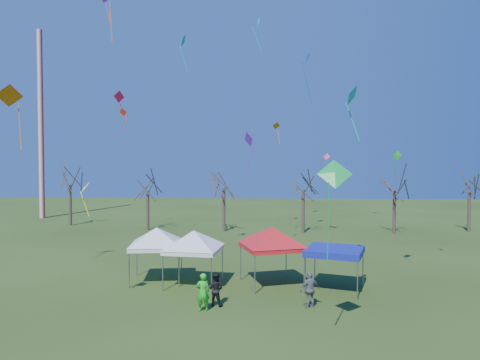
{
  "coord_description": "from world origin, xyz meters",
  "views": [
    {
      "loc": [
        2.75,
        -20.97,
        7.09
      ],
      "look_at": [
        0.96,
        3.0,
        6.25
      ],
      "focal_mm": 32.0,
      "sensor_mm": 36.0,
      "label": 1
    }
  ],
  "objects_px": {
    "tree_3": "(303,175)",
    "tree_4": "(395,175)",
    "tent_blue": "(335,251)",
    "tent_red": "(272,231)",
    "tree_0": "(70,170)",
    "radio_mast": "(41,125)",
    "person_green": "(203,292)",
    "tree_2": "(224,173)",
    "person_grey": "(310,290)",
    "person_dark": "(216,289)",
    "tent_white_west": "(157,231)",
    "tent_white_mid": "(194,234)",
    "tree_1": "(148,177)",
    "tree_5": "(470,178)"
  },
  "relations": [
    {
      "from": "tree_3",
      "to": "tree_4",
      "type": "bearing_deg",
      "value": -0.26
    },
    {
      "from": "tent_blue",
      "to": "tent_red",
      "type": "bearing_deg",
      "value": 168.23
    },
    {
      "from": "tree_0",
      "to": "tent_red",
      "type": "bearing_deg",
      "value": -44.54
    },
    {
      "from": "tent_red",
      "to": "tent_blue",
      "type": "height_order",
      "value": "tent_red"
    },
    {
      "from": "radio_mast",
      "to": "person_green",
      "type": "distance_m",
      "value": 45.64
    },
    {
      "from": "tree_2",
      "to": "person_grey",
      "type": "distance_m",
      "value": 25.71
    },
    {
      "from": "person_grey",
      "to": "person_dark",
      "type": "relative_size",
      "value": 1.08
    },
    {
      "from": "tent_white_west",
      "to": "person_green",
      "type": "relative_size",
      "value": 2.31
    },
    {
      "from": "tent_blue",
      "to": "tent_white_mid",
      "type": "bearing_deg",
      "value": 177.85
    },
    {
      "from": "tree_1",
      "to": "person_dark",
      "type": "distance_m",
      "value": 27.15
    },
    {
      "from": "tent_blue",
      "to": "person_green",
      "type": "xyz_separation_m",
      "value": [
        -6.9,
        -4.02,
        -1.28
      ]
    },
    {
      "from": "tent_red",
      "to": "person_green",
      "type": "distance_m",
      "value": 6.25
    },
    {
      "from": "tree_0",
      "to": "person_green",
      "type": "xyz_separation_m",
      "value": [
        20.26,
        -27.98,
        -5.56
      ]
    },
    {
      "from": "tree_3",
      "to": "tent_blue",
      "type": "relative_size",
      "value": 2.08
    },
    {
      "from": "tree_3",
      "to": "tree_5",
      "type": "height_order",
      "value": "tree_3"
    },
    {
      "from": "tree_5",
      "to": "tent_white_west",
      "type": "bearing_deg",
      "value": -142.37
    },
    {
      "from": "tree_4",
      "to": "person_green",
      "type": "xyz_separation_m",
      "value": [
        -15.94,
        -24.6,
        -5.14
      ]
    },
    {
      "from": "tent_white_west",
      "to": "person_grey",
      "type": "relative_size",
      "value": 2.36
    },
    {
      "from": "tree_1",
      "to": "person_grey",
      "type": "relative_size",
      "value": 4.17
    },
    {
      "from": "tree_4",
      "to": "person_dark",
      "type": "distance_m",
      "value": 28.84
    },
    {
      "from": "person_grey",
      "to": "tent_red",
      "type": "bearing_deg",
      "value": -87.25
    },
    {
      "from": "radio_mast",
      "to": "tree_3",
      "type": "bearing_deg",
      "value": -16.31
    },
    {
      "from": "tree_1",
      "to": "tent_white_mid",
      "type": "xyz_separation_m",
      "value": [
        8.94,
        -20.92,
        -2.76
      ]
    },
    {
      "from": "tree_0",
      "to": "tent_white_west",
      "type": "relative_size",
      "value": 1.98
    },
    {
      "from": "tree_2",
      "to": "tree_4",
      "type": "xyz_separation_m",
      "value": [
        17.72,
        -0.38,
        -0.23
      ]
    },
    {
      "from": "tree_2",
      "to": "tent_blue",
      "type": "xyz_separation_m",
      "value": [
        8.68,
        -20.96,
        -4.09
      ]
    },
    {
      "from": "tent_red",
      "to": "tent_white_mid",
      "type": "bearing_deg",
      "value": -174.53
    },
    {
      "from": "tree_2",
      "to": "person_green",
      "type": "height_order",
      "value": "tree_2"
    },
    {
      "from": "tree_4",
      "to": "person_grey",
      "type": "distance_m",
      "value": 26.56
    },
    {
      "from": "tree_4",
      "to": "tent_white_west",
      "type": "xyz_separation_m",
      "value": [
        -19.61,
        -19.51,
        -2.99
      ]
    },
    {
      "from": "tree_3",
      "to": "person_grey",
      "type": "bearing_deg",
      "value": -93.3
    },
    {
      "from": "radio_mast",
      "to": "tent_red",
      "type": "xyz_separation_m",
      "value": [
        30.75,
        -29.84,
        -9.27
      ]
    },
    {
      "from": "tree_0",
      "to": "tree_1",
      "type": "height_order",
      "value": "tree_0"
    },
    {
      "from": "tree_0",
      "to": "tent_blue",
      "type": "distance_m",
      "value": 36.47
    },
    {
      "from": "tree_2",
      "to": "tent_white_mid",
      "type": "xyz_separation_m",
      "value": [
        0.54,
        -20.65,
        -3.25
      ]
    },
    {
      "from": "tent_red",
      "to": "tree_1",
      "type": "bearing_deg",
      "value": 123.41
    },
    {
      "from": "tent_red",
      "to": "person_green",
      "type": "height_order",
      "value": "tent_red"
    },
    {
      "from": "radio_mast",
      "to": "tent_red",
      "type": "bearing_deg",
      "value": -44.14
    },
    {
      "from": "tree_4",
      "to": "person_grey",
      "type": "relative_size",
      "value": 4.36
    },
    {
      "from": "tree_5",
      "to": "tree_2",
      "type": "bearing_deg",
      "value": -176.3
    },
    {
      "from": "tree_4",
      "to": "person_grey",
      "type": "bearing_deg",
      "value": -114.23
    },
    {
      "from": "tree_5",
      "to": "tent_red",
      "type": "xyz_separation_m",
      "value": [
        -20.98,
        -21.9,
        -2.5
      ]
    },
    {
      "from": "tree_5",
      "to": "tent_blue",
      "type": "bearing_deg",
      "value": -127.55
    },
    {
      "from": "tree_3",
      "to": "person_green",
      "type": "height_order",
      "value": "tree_3"
    },
    {
      "from": "tent_blue",
      "to": "tree_2",
      "type": "bearing_deg",
      "value": 112.5
    },
    {
      "from": "person_grey",
      "to": "tent_blue",
      "type": "bearing_deg",
      "value": -140.78
    },
    {
      "from": "tree_2",
      "to": "tree_3",
      "type": "bearing_deg",
      "value": -2.27
    },
    {
      "from": "tree_3",
      "to": "tent_red",
      "type": "height_order",
      "value": "tree_3"
    },
    {
      "from": "tent_white_mid",
      "to": "person_green",
      "type": "xyz_separation_m",
      "value": [
        1.24,
        -4.33,
        -2.11
      ]
    },
    {
      "from": "tent_red",
      "to": "tent_blue",
      "type": "distance_m",
      "value": 3.79
    }
  ]
}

